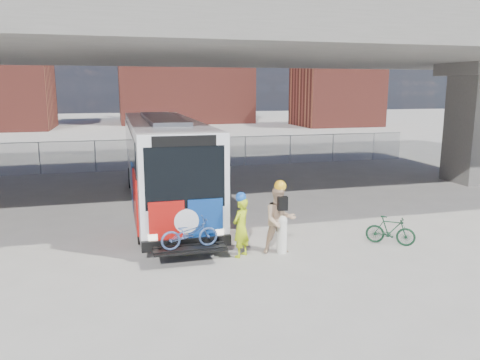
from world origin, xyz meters
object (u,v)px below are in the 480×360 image
object	(u,v)px
bollard	(282,233)
bike_parked	(390,230)
bus	(163,156)
cyclist_tan	(280,219)
cyclist_hivis	(241,226)

from	to	relation	value
bollard	bike_parked	distance (m)	3.51
bollard	bus	bearing A→B (deg)	113.64
bus	cyclist_tan	bearing A→B (deg)	-66.99
bus	bike_parked	xyz separation A→B (m)	(6.28, -6.51, -1.66)
bike_parked	cyclist_tan	bearing A→B (deg)	124.07
cyclist_tan	bike_parked	bearing A→B (deg)	0.68
bollard	cyclist_tan	bearing A→B (deg)	-178.34
bollard	bike_parked	bearing A→B (deg)	-2.83
bus	cyclist_tan	xyz separation A→B (m)	(2.69, -6.34, -1.08)
cyclist_hivis	bike_parked	xyz separation A→B (m)	(4.75, -0.17, -0.47)
bus	bollard	xyz separation A→B (m)	(2.77, -6.33, -1.51)
bus	bollard	bearing A→B (deg)	-66.36
cyclist_tan	bike_parked	world-z (taller)	cyclist_tan
cyclist_hivis	bike_parked	bearing A→B (deg)	136.97
bollard	bike_parked	xyz separation A→B (m)	(3.50, -0.17, -0.15)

